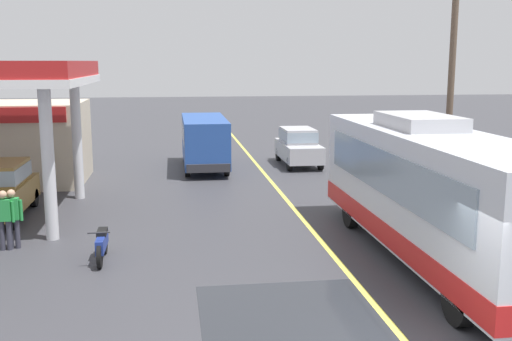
{
  "coord_description": "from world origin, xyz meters",
  "views": [
    {
      "loc": [
        -4.16,
        -9.12,
        5.08
      ],
      "look_at": [
        -1.5,
        10.0,
        1.6
      ],
      "focal_mm": 42.53,
      "sensor_mm": 36.0,
      "label": 1
    }
  ],
  "objects_px": {
    "coach_bus_main": "(432,195)",
    "pedestrian_by_shop": "(4,217)",
    "minibus_opposing_lane": "(204,138)",
    "motorcycle_parked_forecourt": "(102,244)",
    "car_trailing_behind_bus": "(298,145)",
    "pedestrian_near_pump": "(13,215)"
  },
  "relations": [
    {
      "from": "minibus_opposing_lane",
      "to": "coach_bus_main",
      "type": "bearing_deg",
      "value": -70.77
    },
    {
      "from": "pedestrian_by_shop",
      "to": "coach_bus_main",
      "type": "bearing_deg",
      "value": -11.88
    },
    {
      "from": "coach_bus_main",
      "to": "motorcycle_parked_forecourt",
      "type": "distance_m",
      "value": 8.58
    },
    {
      "from": "coach_bus_main",
      "to": "pedestrian_by_shop",
      "type": "height_order",
      "value": "coach_bus_main"
    },
    {
      "from": "coach_bus_main",
      "to": "pedestrian_near_pump",
      "type": "xyz_separation_m",
      "value": [
        -10.93,
        2.46,
        -0.79
      ]
    },
    {
      "from": "car_trailing_behind_bus",
      "to": "pedestrian_near_pump",
      "type": "bearing_deg",
      "value": -130.53
    },
    {
      "from": "pedestrian_by_shop",
      "to": "minibus_opposing_lane",
      "type": "bearing_deg",
      "value": 63.28
    },
    {
      "from": "coach_bus_main",
      "to": "pedestrian_near_pump",
      "type": "distance_m",
      "value": 11.23
    },
    {
      "from": "motorcycle_parked_forecourt",
      "to": "pedestrian_near_pump",
      "type": "relative_size",
      "value": 1.08
    },
    {
      "from": "motorcycle_parked_forecourt",
      "to": "coach_bus_main",
      "type": "bearing_deg",
      "value": -7.32
    },
    {
      "from": "pedestrian_by_shop",
      "to": "car_trailing_behind_bus",
      "type": "relative_size",
      "value": 0.4
    },
    {
      "from": "pedestrian_near_pump",
      "to": "car_trailing_behind_bus",
      "type": "height_order",
      "value": "car_trailing_behind_bus"
    },
    {
      "from": "coach_bus_main",
      "to": "car_trailing_behind_bus",
      "type": "height_order",
      "value": "coach_bus_main"
    },
    {
      "from": "motorcycle_parked_forecourt",
      "to": "pedestrian_by_shop",
      "type": "xyz_separation_m",
      "value": [
        -2.7,
        1.26,
        0.49
      ]
    },
    {
      "from": "pedestrian_near_pump",
      "to": "car_trailing_behind_bus",
      "type": "distance_m",
      "value": 16.26
    },
    {
      "from": "motorcycle_parked_forecourt",
      "to": "car_trailing_behind_bus",
      "type": "distance_m",
      "value": 15.94
    },
    {
      "from": "minibus_opposing_lane",
      "to": "car_trailing_behind_bus",
      "type": "bearing_deg",
      "value": 4.87
    },
    {
      "from": "minibus_opposing_lane",
      "to": "pedestrian_by_shop",
      "type": "xyz_separation_m",
      "value": [
        -6.08,
        -12.08,
        -0.54
      ]
    },
    {
      "from": "coach_bus_main",
      "to": "motorcycle_parked_forecourt",
      "type": "relative_size",
      "value": 6.13
    },
    {
      "from": "minibus_opposing_lane",
      "to": "motorcycle_parked_forecourt",
      "type": "xyz_separation_m",
      "value": [
        -3.38,
        -13.34,
        -1.03
      ]
    },
    {
      "from": "pedestrian_by_shop",
      "to": "car_trailing_behind_bus",
      "type": "distance_m",
      "value": 16.48
    },
    {
      "from": "motorcycle_parked_forecourt",
      "to": "car_trailing_behind_bus",
      "type": "relative_size",
      "value": 0.43
    }
  ]
}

